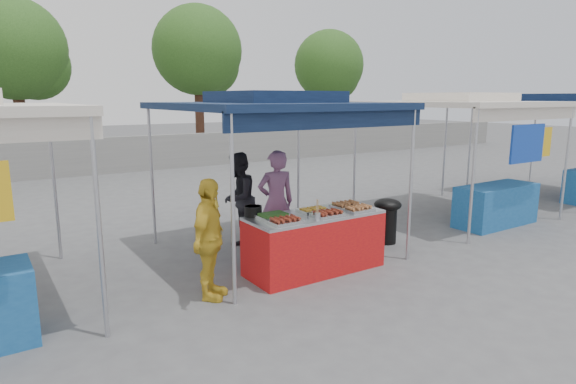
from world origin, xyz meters
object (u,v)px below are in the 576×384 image
vendor_table (315,242)px  customer_person (209,240)px  wok_burner (387,217)px  helper_man (238,198)px  cooking_pot (253,211)px  vendor_woman (276,202)px

vendor_table → customer_person: size_ratio=1.31×
wok_burner → helper_man: (-2.13, 1.42, 0.32)m
vendor_table → cooking_pot: size_ratio=8.14×
customer_person → helper_man: bearing=6.5°
customer_person → vendor_table: bearing=-44.8°
cooking_pot → vendor_woman: size_ratio=0.15×
cooking_pot → wok_burner: (2.65, 0.04, -0.46)m
wok_burner → vendor_woman: size_ratio=0.47×
cooking_pot → customer_person: (-0.86, -0.44, -0.16)m
vendor_table → wok_burner: vendor_table is taller
wok_burner → vendor_woman: 2.00m
vendor_table → cooking_pot: cooking_pot is taller
cooking_pot → vendor_table: bearing=-24.4°
vendor_table → wok_burner: size_ratio=2.54×
vendor_table → helper_man: (-0.28, 1.82, 0.36)m
wok_burner → customer_person: size_ratio=0.52×
vendor_table → customer_person: bearing=-177.4°
cooking_pot → helper_man: helper_man is taller
helper_man → customer_person: 2.35m
helper_man → customer_person: (-1.39, -1.90, -0.02)m
vendor_woman → helper_man: (-0.26, 0.81, -0.05)m
helper_man → vendor_table: bearing=57.9°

